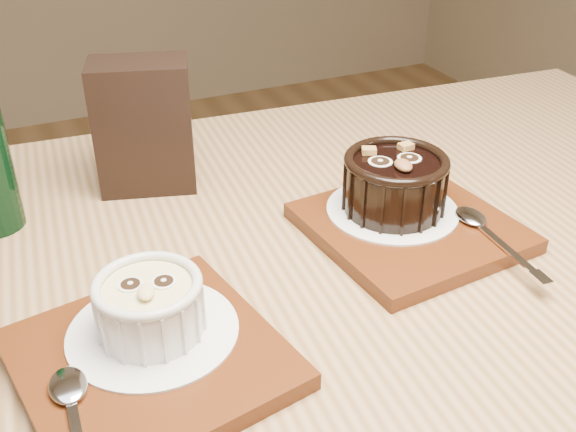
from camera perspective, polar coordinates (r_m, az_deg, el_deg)
name	(u,v)px	position (r m, az deg, el deg)	size (l,w,h in m)	color
table	(298,370)	(0.64, 0.85, -12.90)	(1.25, 0.88, 0.75)	brown
tray_left	(150,360)	(0.52, -11.59, -11.83)	(0.18, 0.18, 0.01)	#57260E
doily_left	(153,331)	(0.53, -11.35, -9.51)	(0.13, 0.13, 0.00)	white
ramekin_white	(149,304)	(0.51, -11.65, -7.30)	(0.08, 0.08, 0.05)	silver
spoon_left	(75,422)	(0.47, -17.61, -16.29)	(0.03, 0.13, 0.01)	white
tray_right	(410,228)	(0.66, 10.27, -0.97)	(0.18, 0.18, 0.01)	#57260E
doily_right	(392,209)	(0.67, 8.82, 0.55)	(0.13, 0.13, 0.00)	white
ramekin_dark	(395,181)	(0.66, 9.04, 2.96)	(0.10, 0.10, 0.06)	black
spoon_right	(492,234)	(0.65, 16.89, -1.49)	(0.03, 0.13, 0.01)	white
condiment_stand	(144,126)	(0.73, -12.11, 7.45)	(0.10, 0.06, 0.14)	black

